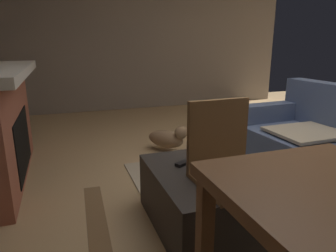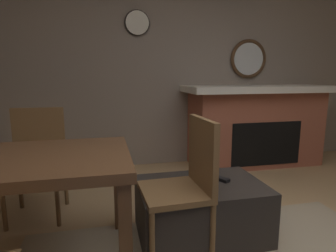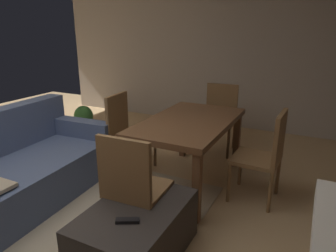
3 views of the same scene
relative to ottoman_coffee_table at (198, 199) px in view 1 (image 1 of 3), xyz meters
name	(u,v)px [view 1 (image 1 of 3)]	position (x,y,z in m)	size (l,w,h in m)	color
floor	(265,190)	(-0.31, 0.81, -0.21)	(9.42, 9.42, 0.00)	tan
wall_left	(147,36)	(-4.23, 0.81, 1.19)	(0.12, 5.84, 2.80)	gray
area_rug	(279,208)	(0.00, 0.72, -0.20)	(2.60, 2.00, 0.01)	tan
ottoman_coffee_table	(198,199)	(0.00, 0.00, 0.00)	(0.93, 0.62, 0.42)	#2D2826
tv_remote	(184,163)	(-0.16, -0.04, 0.22)	(0.05, 0.16, 0.02)	black
dining_chair_west	(225,163)	(0.14, 0.12, 0.31)	(0.46, 0.46, 0.93)	brown
small_dog	(168,138)	(-1.55, 0.31, -0.04)	(0.50, 0.46, 0.29)	#8C6B4C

